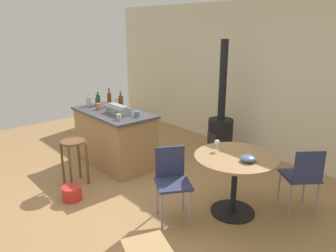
# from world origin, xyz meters

# --- Properties ---
(ground_plane) EXTENTS (8.80, 8.80, 0.00)m
(ground_plane) POSITION_xyz_m (0.00, 0.00, 0.00)
(ground_plane) COLOR #A37A4C
(back_wall) EXTENTS (8.00, 0.10, 2.70)m
(back_wall) POSITION_xyz_m (0.00, 2.80, 1.35)
(back_wall) COLOR beige
(back_wall) RESTS_ON ground_plane
(kitchen_island) EXTENTS (1.48, 0.79, 0.92)m
(kitchen_island) POSITION_xyz_m (-1.14, 0.52, 0.46)
(kitchen_island) COLOR #A37A4C
(kitchen_island) RESTS_ON ground_plane
(wooden_stool) EXTENTS (0.35, 0.35, 0.68)m
(wooden_stool) POSITION_xyz_m (-0.88, -0.34, 0.50)
(wooden_stool) COLOR brown
(wooden_stool) RESTS_ON ground_plane
(dining_table) EXTENTS (1.00, 1.00, 0.77)m
(dining_table) POSITION_xyz_m (1.16, 0.79, 0.59)
(dining_table) COLOR black
(dining_table) RESTS_ON ground_plane
(folding_chair_near) EXTENTS (0.54, 0.54, 0.87)m
(folding_chair_near) POSITION_xyz_m (0.73, 0.15, 0.52)
(folding_chair_near) COLOR navy
(folding_chair_near) RESTS_ON ground_plane
(folding_chair_far) EXTENTS (0.56, 0.56, 0.87)m
(folding_chair_far) POSITION_xyz_m (1.71, 1.41, 0.52)
(folding_chair_far) COLOR navy
(folding_chair_far) RESTS_ON ground_plane
(wood_stove) EXTENTS (0.44, 0.45, 2.06)m
(wood_stove) POSITION_xyz_m (-0.18, 2.12, 0.50)
(wood_stove) COLOR black
(wood_stove) RESTS_ON ground_plane
(toolbox) EXTENTS (0.46, 0.21, 0.14)m
(toolbox) POSITION_xyz_m (-0.96, 0.50, 0.98)
(toolbox) COLOR gray
(toolbox) RESTS_ON kitchen_island
(bottle_0) EXTENTS (0.07, 0.07, 0.31)m
(bottle_0) POSITION_xyz_m (-1.50, 0.67, 1.04)
(bottle_0) COLOR #603314
(bottle_0) RESTS_ON kitchen_island
(bottle_1) EXTENTS (0.08, 0.08, 0.28)m
(bottle_1) POSITION_xyz_m (-1.30, 0.78, 1.02)
(bottle_1) COLOR #603314
(bottle_1) RESTS_ON kitchen_island
(bottle_2) EXTENTS (0.07, 0.07, 0.23)m
(bottle_2) POSITION_xyz_m (-1.73, 0.58, 1.00)
(bottle_2) COLOR #194C23
(bottle_2) RESTS_ON kitchen_island
(bottle_3) EXTENTS (0.08, 0.08, 0.23)m
(bottle_3) POSITION_xyz_m (-1.74, 0.40, 1.00)
(bottle_3) COLOR #B7B2AD
(bottle_3) RESTS_ON kitchen_island
(bottle_4) EXTENTS (0.06, 0.06, 0.20)m
(bottle_4) POSITION_xyz_m (-1.66, 0.52, 0.99)
(bottle_4) COLOR #194C23
(bottle_4) RESTS_ON kitchen_island
(bottle_5) EXTENTS (0.06, 0.06, 0.26)m
(bottle_5) POSITION_xyz_m (-1.27, 0.68, 1.02)
(bottle_5) COLOR #B7B2AD
(bottle_5) RESTS_ON kitchen_island
(cup_0) EXTENTS (0.11, 0.08, 0.10)m
(cup_0) POSITION_xyz_m (-1.42, 0.41, 0.97)
(cup_0) COLOR #DB6651
(cup_0) RESTS_ON kitchen_island
(cup_1) EXTENTS (0.12, 0.08, 0.08)m
(cup_1) POSITION_xyz_m (-0.62, 0.63, 0.96)
(cup_1) COLOR #4C7099
(cup_1) RESTS_ON kitchen_island
(cup_2) EXTENTS (0.11, 0.07, 0.08)m
(cup_2) POSITION_xyz_m (-0.66, 0.32, 0.96)
(cup_2) COLOR tan
(cup_2) RESTS_ON kitchen_island
(wine_glass) EXTENTS (0.07, 0.07, 0.14)m
(wine_glass) POSITION_xyz_m (0.89, 0.75, 0.87)
(wine_glass) COLOR silver
(wine_glass) RESTS_ON dining_table
(serving_bowl) EXTENTS (0.18, 0.18, 0.07)m
(serving_bowl) POSITION_xyz_m (1.35, 0.76, 0.80)
(serving_bowl) COLOR #4C7099
(serving_bowl) RESTS_ON dining_table
(plastic_bucket) EXTENTS (0.26, 0.26, 0.19)m
(plastic_bucket) POSITION_xyz_m (-0.47, -0.60, 0.09)
(plastic_bucket) COLOR red
(plastic_bucket) RESTS_ON ground_plane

